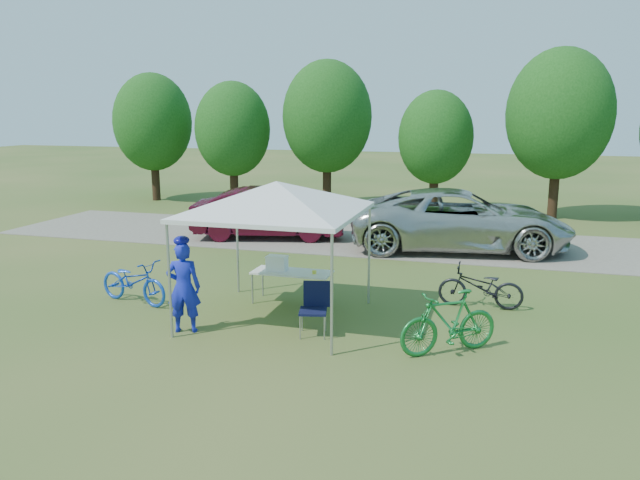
{
  "coord_description": "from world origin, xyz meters",
  "views": [
    {
      "loc": [
        4.08,
        -11.04,
        4.05
      ],
      "look_at": [
        0.28,
        2.0,
        1.21
      ],
      "focal_mm": 35.0,
      "sensor_mm": 36.0,
      "label": 1
    }
  ],
  "objects_px": {
    "bike_green": "(449,322)",
    "sedan": "(269,213)",
    "bike_blue": "(134,281)",
    "folding_table": "(292,273)",
    "cyclist": "(184,287)",
    "cooler": "(277,263)",
    "bike_dark": "(481,287)",
    "minivan": "(460,220)",
    "folding_chair": "(315,303)"
  },
  "relations": [
    {
      "from": "cooler",
      "to": "cyclist",
      "type": "xyz_separation_m",
      "value": [
        -1.01,
        -2.24,
        0.0
      ]
    },
    {
      "from": "folding_chair",
      "to": "bike_green",
      "type": "height_order",
      "value": "bike_green"
    },
    {
      "from": "folding_chair",
      "to": "minivan",
      "type": "xyz_separation_m",
      "value": [
        2.06,
        7.88,
        0.33
      ]
    },
    {
      "from": "bike_blue",
      "to": "minivan",
      "type": "height_order",
      "value": "minivan"
    },
    {
      "from": "folding_table",
      "to": "folding_chair",
      "type": "bearing_deg",
      "value": -58.77
    },
    {
      "from": "cyclist",
      "to": "bike_dark",
      "type": "bearing_deg",
      "value": -168.09
    },
    {
      "from": "folding_chair",
      "to": "bike_dark",
      "type": "height_order",
      "value": "folding_chair"
    },
    {
      "from": "sedan",
      "to": "cooler",
      "type": "bearing_deg",
      "value": -171.72
    },
    {
      "from": "folding_chair",
      "to": "bike_dark",
      "type": "xyz_separation_m",
      "value": [
        2.87,
        2.41,
        -0.12
      ]
    },
    {
      "from": "folding_table",
      "to": "bike_dark",
      "type": "distance_m",
      "value": 3.95
    },
    {
      "from": "folding_table",
      "to": "sedan",
      "type": "bearing_deg",
      "value": 114.92
    },
    {
      "from": "cooler",
      "to": "cyclist",
      "type": "relative_size",
      "value": 0.26
    },
    {
      "from": "folding_chair",
      "to": "sedan",
      "type": "xyz_separation_m",
      "value": [
        -3.91,
        7.92,
        0.24
      ]
    },
    {
      "from": "bike_green",
      "to": "folding_chair",
      "type": "bearing_deg",
      "value": -132.22
    },
    {
      "from": "bike_blue",
      "to": "cyclist",
      "type": "bearing_deg",
      "value": -110.11
    },
    {
      "from": "bike_green",
      "to": "minivan",
      "type": "relative_size",
      "value": 0.29
    },
    {
      "from": "bike_green",
      "to": "sedan",
      "type": "distance_m",
      "value": 10.38
    },
    {
      "from": "bike_dark",
      "to": "sedan",
      "type": "distance_m",
      "value": 8.75
    },
    {
      "from": "bike_dark",
      "to": "sedan",
      "type": "height_order",
      "value": "sedan"
    },
    {
      "from": "bike_dark",
      "to": "minivan",
      "type": "bearing_deg",
      "value": -171.38
    },
    {
      "from": "bike_dark",
      "to": "sedan",
      "type": "bearing_deg",
      "value": -128.88
    },
    {
      "from": "bike_blue",
      "to": "sedan",
      "type": "bearing_deg",
      "value": 11.36
    },
    {
      "from": "folding_table",
      "to": "cyclist",
      "type": "bearing_deg",
      "value": -121.0
    },
    {
      "from": "bike_dark",
      "to": "cyclist",
      "type": "bearing_deg",
      "value": -59.92
    },
    {
      "from": "cyclist",
      "to": "bike_blue",
      "type": "bearing_deg",
      "value": -51.97
    },
    {
      "from": "bike_blue",
      "to": "sedan",
      "type": "xyz_separation_m",
      "value": [
        0.32,
        7.23,
        0.33
      ]
    },
    {
      "from": "cyclist",
      "to": "bike_blue",
      "type": "xyz_separation_m",
      "value": [
        -1.89,
        1.28,
        -0.37
      ]
    },
    {
      "from": "cyclist",
      "to": "bike_dark",
      "type": "distance_m",
      "value": 6.03
    },
    {
      "from": "minivan",
      "to": "bike_dark",
      "type": "bearing_deg",
      "value": 179.73
    },
    {
      "from": "bike_green",
      "to": "minivan",
      "type": "bearing_deg",
      "value": 147.19
    },
    {
      "from": "bike_dark",
      "to": "sedan",
      "type": "xyz_separation_m",
      "value": [
        -6.78,
        5.51,
        0.36
      ]
    },
    {
      "from": "cyclist",
      "to": "sedan",
      "type": "relative_size",
      "value": 0.35
    },
    {
      "from": "bike_blue",
      "to": "sedan",
      "type": "distance_m",
      "value": 7.25
    },
    {
      "from": "cyclist",
      "to": "bike_blue",
      "type": "relative_size",
      "value": 0.94
    },
    {
      "from": "folding_chair",
      "to": "cooler",
      "type": "xyz_separation_m",
      "value": [
        -1.34,
        1.65,
        0.28
      ]
    },
    {
      "from": "folding_table",
      "to": "cyclist",
      "type": "height_order",
      "value": "cyclist"
    },
    {
      "from": "bike_green",
      "to": "minivan",
      "type": "xyz_separation_m",
      "value": [
        -0.38,
        8.16,
        0.36
      ]
    },
    {
      "from": "bike_blue",
      "to": "folding_table",
      "type": "bearing_deg",
      "value": -59.54
    },
    {
      "from": "bike_green",
      "to": "bike_dark",
      "type": "xyz_separation_m",
      "value": [
        0.43,
        2.69,
        -0.09
      ]
    },
    {
      "from": "folding_chair",
      "to": "cooler",
      "type": "relative_size",
      "value": 2.2
    },
    {
      "from": "cooler",
      "to": "bike_blue",
      "type": "bearing_deg",
      "value": -161.63
    },
    {
      "from": "bike_green",
      "to": "sedan",
      "type": "height_order",
      "value": "sedan"
    },
    {
      "from": "sedan",
      "to": "bike_green",
      "type": "bearing_deg",
      "value": -156.28
    },
    {
      "from": "bike_blue",
      "to": "bike_green",
      "type": "xyz_separation_m",
      "value": [
        6.68,
        -0.97,
        0.07
      ]
    },
    {
      "from": "cooler",
      "to": "minivan",
      "type": "relative_size",
      "value": 0.07
    },
    {
      "from": "folding_chair",
      "to": "bike_green",
      "type": "relative_size",
      "value": 0.53
    },
    {
      "from": "cooler",
      "to": "cyclist",
      "type": "height_order",
      "value": "cyclist"
    },
    {
      "from": "cooler",
      "to": "bike_green",
      "type": "xyz_separation_m",
      "value": [
        3.78,
        -1.94,
        -0.3
      ]
    },
    {
      "from": "cyclist",
      "to": "bike_blue",
      "type": "distance_m",
      "value": 2.31
    },
    {
      "from": "bike_green",
      "to": "sedan",
      "type": "bearing_deg",
      "value": -177.72
    }
  ]
}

